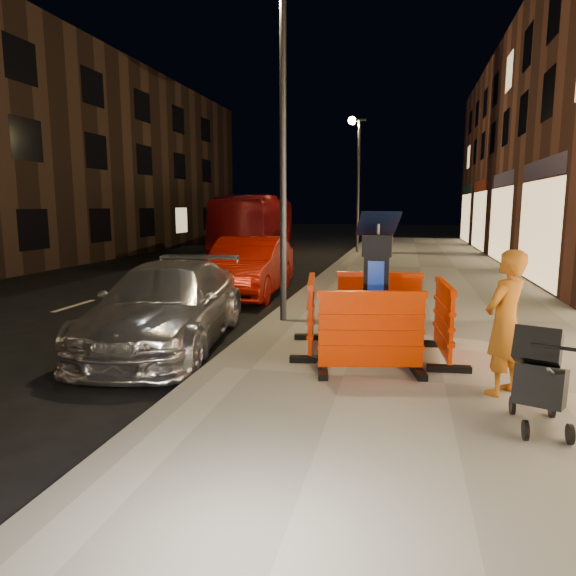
% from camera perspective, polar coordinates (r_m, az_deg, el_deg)
% --- Properties ---
extents(ground_plane, '(120.00, 120.00, 0.00)m').
position_cam_1_polar(ground_plane, '(7.15, -8.19, -9.76)').
color(ground_plane, black).
rests_on(ground_plane, ground).
extents(sidewalk, '(6.00, 60.00, 0.15)m').
position_cam_1_polar(sidewalk, '(6.70, 16.96, -10.70)').
color(sidewalk, gray).
rests_on(sidewalk, ground).
extents(kerb, '(0.30, 60.00, 0.15)m').
position_cam_1_polar(kerb, '(7.12, -8.20, -9.19)').
color(kerb, slate).
rests_on(kerb, ground).
extents(parking_kiosk, '(0.69, 0.69, 1.96)m').
position_cam_1_polar(parking_kiosk, '(7.50, 9.77, -0.03)').
color(parking_kiosk, black).
rests_on(parking_kiosk, sidewalk).
extents(barrier_front, '(1.49, 0.85, 1.09)m').
position_cam_1_polar(barrier_front, '(6.65, 9.21, -4.97)').
color(barrier_front, '#EE3200').
rests_on(barrier_front, sidewalk).
extents(barrier_back, '(1.44, 0.67, 1.09)m').
position_cam_1_polar(barrier_back, '(8.51, 10.06, -1.91)').
color(barrier_back, '#EE3200').
rests_on(barrier_back, sidewalk).
extents(barrier_kerbside, '(0.79, 1.47, 1.09)m').
position_cam_1_polar(barrier_kerbside, '(7.68, 2.59, -2.96)').
color(barrier_kerbside, '#EE3200').
rests_on(barrier_kerbside, sidewalk).
extents(barrier_bldgside, '(0.69, 1.44, 1.09)m').
position_cam_1_polar(barrier_bldgside, '(7.59, 16.88, -3.50)').
color(barrier_bldgside, '#EE3200').
rests_on(barrier_bldgside, sidewalk).
extents(car_silver, '(2.53, 4.89, 1.35)m').
position_cam_1_polar(car_silver, '(8.85, -13.11, -6.21)').
color(car_silver, silver).
rests_on(car_silver, ground).
extents(car_red, '(1.84, 4.65, 1.51)m').
position_cam_1_polar(car_red, '(13.41, -4.33, -0.80)').
color(car_red, '#8D0E05').
rests_on(car_red, ground).
extents(bus_doubledecker, '(3.35, 10.19, 2.79)m').
position_cam_1_polar(bus_doubledecker, '(25.60, -3.48, 3.93)').
color(bus_doubledecker, maroon).
rests_on(bus_doubledecker, ground).
extents(man, '(0.70, 0.72, 1.67)m').
position_cam_1_polar(man, '(6.34, 22.97, -3.59)').
color(man, '#B05C15').
rests_on(man, sidewalk).
extents(stroller, '(0.72, 0.88, 0.95)m').
position_cam_1_polar(stroller, '(5.62, 26.35, -9.24)').
color(stroller, black).
rests_on(stroller, sidewalk).
extents(street_lamp_mid, '(0.12, 0.12, 6.00)m').
position_cam_1_polar(street_lamp_mid, '(9.60, -0.55, 14.18)').
color(street_lamp_mid, '#3F3F44').
rests_on(street_lamp_mid, sidewalk).
extents(street_lamp_far, '(0.12, 0.12, 6.00)m').
position_cam_1_polar(street_lamp_far, '(24.42, 7.81, 11.01)').
color(street_lamp_far, '#3F3F44').
rests_on(street_lamp_far, sidewalk).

